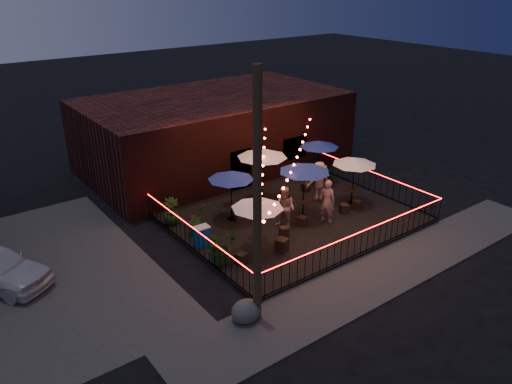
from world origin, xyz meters
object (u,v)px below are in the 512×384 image
boulder (246,311)px  cafe_table_5 (319,144)px  utility_pole (257,206)px  cafe_table_0 (257,205)px  cooler (202,236)px  cafe_table_4 (355,162)px  cafe_table_2 (305,169)px  cafe_table_3 (262,154)px  cafe_table_1 (231,176)px

boulder → cafe_table_5: bearing=36.0°
utility_pole → boulder: 3.65m
cafe_table_0 → cooler: size_ratio=2.66×
cafe_table_4 → boulder: (-8.99, -4.01, -1.84)m
cafe_table_0 → cafe_table_2: (3.51, 1.31, 0.24)m
cafe_table_0 → cooler: (-1.47, 1.71, -1.59)m
cafe_table_3 → cafe_table_4: (3.27, -2.69, -0.30)m
utility_pole → cooler: 6.03m
cafe_table_3 → boulder: 9.06m
utility_pole → cafe_table_1: (3.16, 6.11, -1.83)m
cafe_table_3 → cafe_table_4: size_ratio=1.02×
cafe_table_3 → cafe_table_5: 3.83m
cooler → cafe_table_3: bearing=24.9°
utility_pole → cafe_table_3: 8.84m
utility_pole → cooler: size_ratio=9.67×
cafe_table_5 → cafe_table_2: bearing=-142.0°
cafe_table_3 → cafe_table_5: size_ratio=1.13×
cafe_table_3 → cafe_table_4: 4.24m
utility_pole → boulder: (-0.33, 0.15, -3.63)m
cafe_table_2 → cafe_table_3: bearing=101.9°
cafe_table_1 → boulder: (-3.49, -5.97, -1.80)m
cafe_table_2 → boulder: cafe_table_2 is taller
cafe_table_1 → cafe_table_2: (2.73, -1.63, 0.24)m
cafe_table_1 → cafe_table_4: (5.50, -1.96, 0.03)m
cafe_table_0 → cooler: 2.76m
cafe_table_3 → cafe_table_4: bearing=-39.4°
cafe_table_1 → cafe_table_2: cafe_table_2 is taller
cafe_table_1 → cafe_table_3: size_ratio=0.86×
cafe_table_5 → cafe_table_4: bearing=-100.5°
cafe_table_0 → utility_pole: bearing=-126.8°
boulder → cafe_table_2: bearing=34.9°
cafe_table_3 → cafe_table_5: bearing=3.3°
cafe_table_0 → cafe_table_3: cafe_table_3 is taller
cafe_table_0 → boulder: size_ratio=2.35×
cafe_table_5 → utility_pole: bearing=-142.5°
cafe_table_0 → cafe_table_5: bearing=29.7°
cafe_table_0 → boulder: (-2.70, -3.02, -1.80)m
utility_pole → cafe_table_2: size_ratio=2.83×
cafe_table_0 → cafe_table_5: size_ratio=0.97×
cafe_table_5 → boulder: size_ratio=2.42×
boulder → cafe_table_1: bearing=59.7°
cafe_table_0 → cafe_table_5: cafe_table_0 is taller
utility_pole → cafe_table_3: bearing=51.8°
cafe_table_1 → cafe_table_3: bearing=18.1°
utility_pole → cooler: utility_pole is taller
cafe_table_2 → cooler: cafe_table_2 is taller
utility_pole → cafe_table_4: size_ratio=3.18×
cafe_table_0 → cafe_table_4: cafe_table_4 is taller
utility_pole → cafe_table_2: utility_pole is taller
cafe_table_2 → cooler: size_ratio=3.41×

